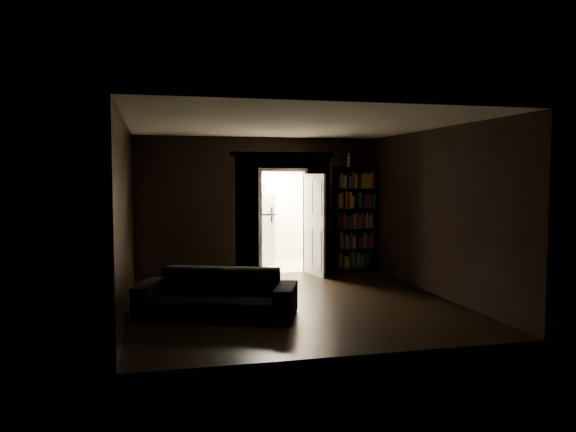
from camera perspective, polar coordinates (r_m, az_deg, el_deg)
ground at (r=9.02m, az=0.36°, el=-8.75°), size 5.50×5.50×0.00m
room_walls at (r=9.84m, az=-1.19°, el=2.20°), size 5.02×5.61×2.84m
kitchen_alcove at (r=12.71m, az=-1.63°, el=0.48°), size 2.20×1.80×2.60m
sofa at (r=8.16m, az=-7.26°, el=-7.03°), size 2.46×1.69×0.87m
bookshelf at (r=11.90m, az=6.74°, el=-0.32°), size 0.95×0.66×2.20m
refrigerator at (r=12.86m, az=-3.22°, el=-1.21°), size 0.86×0.81×1.65m
door at (r=11.34m, az=2.71°, el=-0.89°), size 0.21×0.84×2.05m
figurine at (r=11.90m, az=6.19°, el=5.69°), size 0.12×0.12×0.29m
bottles at (r=12.69m, az=-3.44°, el=3.08°), size 0.66×0.34×0.28m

